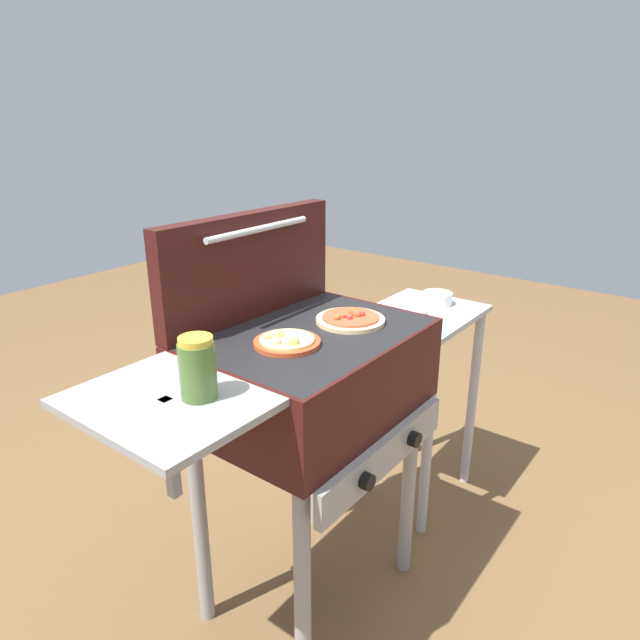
# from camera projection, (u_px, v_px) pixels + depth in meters

# --- Properties ---
(ground_plane) EXTENTS (8.00, 8.00, 0.00)m
(ground_plane) POSITION_uv_depth(u_px,v_px,m) (311.00, 589.00, 1.86)
(ground_plane) COLOR brown
(grill) EXTENTS (0.96, 0.53, 0.90)m
(grill) POSITION_uv_depth(u_px,v_px,m) (307.00, 382.00, 1.58)
(grill) COLOR #38110F
(grill) RESTS_ON ground_plane
(grill_lid_open) EXTENTS (0.63, 0.09, 0.30)m
(grill_lid_open) POSITION_uv_depth(u_px,v_px,m) (249.00, 265.00, 1.61)
(grill_lid_open) COLOR #38110F
(grill_lid_open) RESTS_ON grill
(pizza_pepperoni) EXTENTS (0.20, 0.20, 0.04)m
(pizza_pepperoni) POSITION_uv_depth(u_px,v_px,m) (351.00, 319.00, 1.61)
(pizza_pepperoni) COLOR beige
(pizza_pepperoni) RESTS_ON grill
(pizza_cheese) EXTENTS (0.17, 0.17, 0.04)m
(pizza_cheese) POSITION_uv_depth(u_px,v_px,m) (287.00, 342.00, 1.46)
(pizza_cheese) COLOR #C64723
(pizza_cheese) RESTS_ON grill
(sauce_jar) EXTENTS (0.08, 0.08, 0.13)m
(sauce_jar) POSITION_uv_depth(u_px,v_px,m) (198.00, 368.00, 1.17)
(sauce_jar) COLOR #4C6B2D
(sauce_jar) RESTS_ON grill
(prep_table) EXTENTS (0.44, 0.36, 0.78)m
(prep_table) POSITION_uv_depth(u_px,v_px,m) (418.00, 367.00, 2.16)
(prep_table) COLOR #B2B2B7
(prep_table) RESTS_ON ground_plane
(topping_bowl_near) EXTENTS (0.10, 0.10, 0.04)m
(topping_bowl_near) POSITION_uv_depth(u_px,v_px,m) (413.00, 316.00, 1.97)
(topping_bowl_near) COLOR silver
(topping_bowl_near) RESTS_ON prep_table
(topping_bowl_far) EXTENTS (0.11, 0.11, 0.04)m
(topping_bowl_far) POSITION_uv_depth(u_px,v_px,m) (437.00, 299.00, 2.15)
(topping_bowl_far) COLOR silver
(topping_bowl_far) RESTS_ON prep_table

